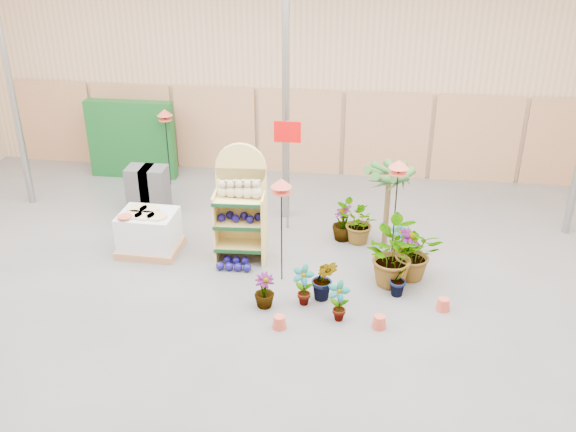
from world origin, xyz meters
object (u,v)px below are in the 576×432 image
(display_shelf, at_px, (241,207))
(pallet_stack, at_px, (149,232))
(potted_plant_2, at_px, (389,254))
(bird_table_front, at_px, (281,186))

(display_shelf, xyz_separation_m, pallet_stack, (-1.72, -0.05, -0.58))
(display_shelf, bearing_deg, potted_plant_2, -16.19)
(bird_table_front, bearing_deg, display_shelf, 138.62)
(bird_table_front, relative_size, potted_plant_2, 1.70)
(pallet_stack, height_order, bird_table_front, bird_table_front)
(display_shelf, height_order, pallet_stack, display_shelf)
(display_shelf, bearing_deg, bird_table_front, -44.43)
(potted_plant_2, bearing_deg, bird_table_front, -176.32)
(bird_table_front, xyz_separation_m, potted_plant_2, (1.79, 0.11, -1.18))
(bird_table_front, distance_m, potted_plant_2, 2.14)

